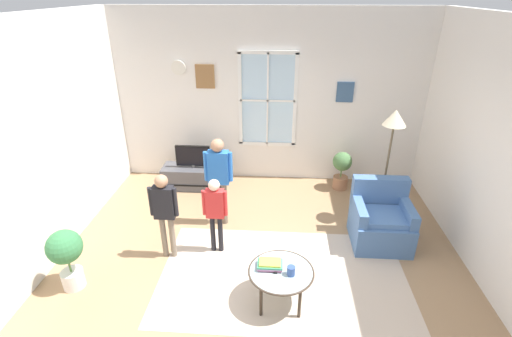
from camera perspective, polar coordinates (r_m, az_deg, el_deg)
ground_plane at (r=4.70m, az=0.38°, el=-17.23°), size 5.87×6.23×0.02m
back_wall at (r=6.52m, az=1.97°, el=10.70°), size 5.27×0.17×2.98m
side_wall_left at (r=4.80m, az=-33.66°, el=0.41°), size 0.12×5.63×2.98m
area_rug at (r=4.79m, az=4.19°, el=-16.11°), size 3.02×1.83×0.01m
tv_stand at (r=6.66m, az=-9.41°, el=-1.28°), size 1.11×0.45×0.39m
television at (r=6.49m, az=-9.67°, el=1.89°), size 0.60×0.08×0.40m
armchair at (r=5.42m, az=18.59°, el=-7.67°), size 0.76×0.74×0.87m
coffee_table at (r=4.20m, az=3.87°, el=-15.75°), size 0.72×0.72×0.45m
book_stack at (r=4.19m, az=2.17°, el=-14.52°), size 0.27×0.19×0.08m
cup at (r=4.11m, az=5.42°, el=-15.39°), size 0.09×0.09×0.11m
remote_near_books at (r=4.18m, az=3.06°, el=-15.14°), size 0.05×0.14×0.02m
person_blue_shirt at (r=5.29m, az=-5.76°, el=-0.60°), size 0.41×0.19×1.36m
person_black_shirt at (r=4.78m, az=-13.90°, el=-5.79°), size 0.36×0.16×1.20m
person_red_shirt at (r=4.80m, az=-6.28°, el=-6.01°), size 0.32×0.15×1.08m
potted_plant_by_window at (r=6.60m, az=13.03°, el=0.13°), size 0.33×0.33×0.69m
potted_plant_corner at (r=4.84m, az=-27.17°, el=-11.49°), size 0.40×0.40×0.78m
floor_lamp at (r=5.44m, az=20.33°, el=5.61°), size 0.32×0.32×1.75m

